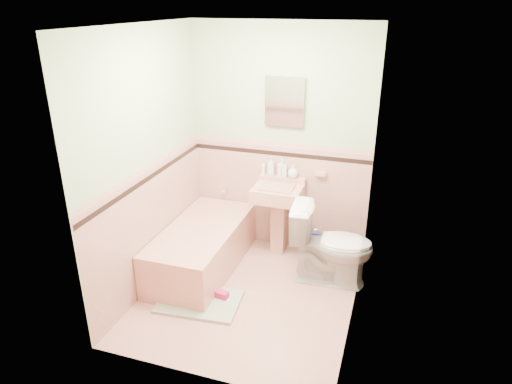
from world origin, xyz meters
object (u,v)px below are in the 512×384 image
(soap_bottle_mid, at_px, (282,168))
(soap_bottle_right, at_px, (293,171))
(medicine_cabinet, at_px, (285,101))
(toilet, at_px, (332,245))
(sink, at_px, (277,221))
(bucket, at_px, (315,246))
(soap_bottle_left, at_px, (271,166))
(shoe, at_px, (220,294))
(bathtub, at_px, (202,249))

(soap_bottle_mid, bearing_deg, soap_bottle_right, 0.00)
(medicine_cabinet, bearing_deg, toilet, -40.19)
(soap_bottle_mid, xyz_separation_m, soap_bottle_right, (0.13, 0.00, -0.03))
(sink, xyz_separation_m, bucket, (0.42, 0.10, -0.30))
(medicine_cabinet, bearing_deg, soap_bottle_right, -14.10)
(soap_bottle_left, distance_m, toilet, 1.11)
(toilet, bearing_deg, bucket, 24.47)
(soap_bottle_left, distance_m, shoe, 1.51)
(bucket, bearing_deg, bathtub, -150.07)
(medicine_cabinet, relative_size, soap_bottle_left, 2.38)
(shoe, bearing_deg, bathtub, 138.71)
(sink, xyz_separation_m, soap_bottle_right, (0.12, 0.18, 0.54))
(medicine_cabinet, relative_size, toilet, 0.62)
(soap_bottle_mid, relative_size, bucket, 0.95)
(shoe, bearing_deg, soap_bottle_mid, 86.03)
(bathtub, xyz_separation_m, shoe, (0.40, -0.48, -0.16))
(medicine_cabinet, distance_m, bucket, 1.65)
(toilet, relative_size, shoe, 5.25)
(soap_bottle_left, distance_m, soap_bottle_right, 0.25)
(medicine_cabinet, relative_size, soap_bottle_right, 3.41)
(medicine_cabinet, height_order, soap_bottle_mid, medicine_cabinet)
(sink, distance_m, soap_bottle_left, 0.62)
(soap_bottle_mid, bearing_deg, medicine_cabinet, 74.76)
(soap_bottle_mid, height_order, soap_bottle_right, soap_bottle_mid)
(sink, xyz_separation_m, toilet, (0.66, -0.35, 0.00))
(bathtub, xyz_separation_m, medicine_cabinet, (0.68, 0.74, 1.47))
(medicine_cabinet, bearing_deg, sink, -90.00)
(sink, height_order, soap_bottle_mid, soap_bottle_mid)
(toilet, bearing_deg, sink, 58.33)
(bucket, bearing_deg, soap_bottle_mid, 169.75)
(medicine_cabinet, distance_m, shoe, 2.06)
(bathtub, bearing_deg, medicine_cabinet, 47.42)
(bathtub, height_order, soap_bottle_mid, soap_bottle_mid)
(shoe, bearing_deg, bucket, 66.77)
(medicine_cabinet, relative_size, bucket, 2.38)
(sink, height_order, toilet, toilet)
(soap_bottle_left, bearing_deg, bucket, -7.97)
(sink, relative_size, soap_bottle_right, 5.49)
(soap_bottle_mid, relative_size, shoe, 1.28)
(shoe, bearing_deg, soap_bottle_left, 91.83)
(bathtub, distance_m, sink, 0.88)
(soap_bottle_right, distance_m, bucket, 0.90)
(soap_bottle_right, bearing_deg, toilet, -44.28)
(soap_bottle_left, height_order, toilet, soap_bottle_left)
(sink, height_order, soap_bottle_right, soap_bottle_right)
(soap_bottle_mid, bearing_deg, toilet, -38.30)
(sink, xyz_separation_m, soap_bottle_mid, (-0.01, 0.18, 0.57))
(bathtub, height_order, toilet, toilet)
(sink, bearing_deg, soap_bottle_left, 126.36)
(bathtub, xyz_separation_m, soap_bottle_right, (0.80, 0.71, 0.73))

